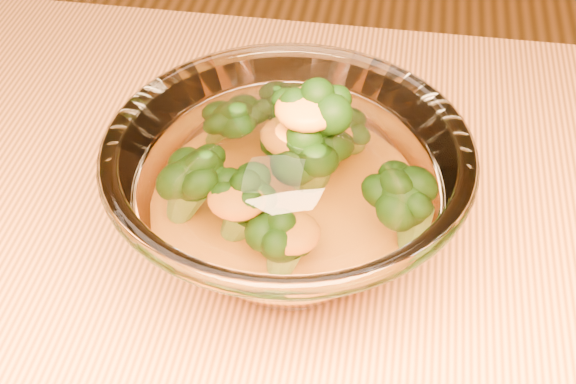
{
  "coord_description": "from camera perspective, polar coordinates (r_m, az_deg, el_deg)",
  "views": [
    {
      "loc": [
        0.15,
        -0.26,
        1.15
      ],
      "look_at": [
        0.09,
        0.1,
        0.81
      ],
      "focal_mm": 50.0,
      "sensor_mm": 36.0,
      "label": 1
    }
  ],
  "objects": [
    {
      "name": "glass_bowl",
      "position": [
        0.51,
        0.0,
        -0.41
      ],
      "size": [
        0.23,
        0.23,
        0.1
      ],
      "color": "white",
      "rests_on": "table"
    },
    {
      "name": "cheese_sauce",
      "position": [
        0.52,
        0.0,
        -2.1
      ],
      "size": [
        0.13,
        0.13,
        0.04
      ],
      "primitive_type": "ellipsoid",
      "color": "orange",
      "rests_on": "glass_bowl"
    },
    {
      "name": "broccoli_heap",
      "position": [
        0.51,
        0.22,
        2.18
      ],
      "size": [
        0.17,
        0.14,
        0.09
      ],
      "color": "black",
      "rests_on": "cheese_sauce"
    }
  ]
}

